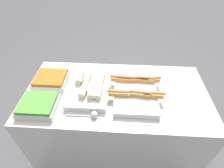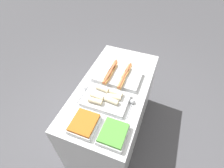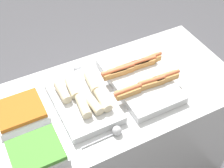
{
  "view_description": "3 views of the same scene",
  "coord_description": "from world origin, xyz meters",
  "px_view_note": "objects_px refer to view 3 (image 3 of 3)",
  "views": [
    {
      "loc": [
        0.03,
        -1.0,
        1.89
      ],
      "look_at": [
        -0.04,
        0.0,
        0.99
      ],
      "focal_mm": 28.0,
      "sensor_mm": 36.0,
      "label": 1
    },
    {
      "loc": [
        -1.23,
        -0.46,
        2.32
      ],
      "look_at": [
        -0.04,
        0.0,
        0.99
      ],
      "focal_mm": 28.0,
      "sensor_mm": 36.0,
      "label": 2
    },
    {
      "loc": [
        -0.6,
        -1.09,
        2.24
      ],
      "look_at": [
        -0.04,
        0.0,
        0.99
      ],
      "focal_mm": 50.0,
      "sensor_mm": 36.0,
      "label": 3
    }
  ],
  "objects_px": {
    "tray_hotdogs": "(139,78)",
    "serving_spoon_far": "(75,70)",
    "tray_side_front": "(36,153)",
    "tray_side_back": "(20,113)",
    "serving_spoon_near": "(115,132)",
    "tray_wraps": "(83,100)"
  },
  "relations": [
    {
      "from": "tray_side_front",
      "to": "serving_spoon_far",
      "type": "xyz_separation_m",
      "value": [
        0.39,
        0.47,
        -0.01
      ]
    },
    {
      "from": "tray_side_front",
      "to": "serving_spoon_near",
      "type": "relative_size",
      "value": 1.17
    },
    {
      "from": "tray_hotdogs",
      "to": "tray_side_front",
      "type": "distance_m",
      "value": 0.73
    },
    {
      "from": "tray_hotdogs",
      "to": "serving_spoon_near",
      "type": "bearing_deg",
      "value": -138.37
    },
    {
      "from": "tray_side_back",
      "to": "tray_side_front",
      "type": "bearing_deg",
      "value": -90.0
    },
    {
      "from": "tray_hotdogs",
      "to": "tray_side_back",
      "type": "bearing_deg",
      "value": 174.7
    },
    {
      "from": "tray_side_back",
      "to": "serving_spoon_far",
      "type": "bearing_deg",
      "value": 25.62
    },
    {
      "from": "serving_spoon_far",
      "to": "tray_side_back",
      "type": "bearing_deg",
      "value": -154.38
    },
    {
      "from": "tray_hotdogs",
      "to": "tray_side_front",
      "type": "xyz_separation_m",
      "value": [
        -0.7,
        -0.22,
        -0.0
      ]
    },
    {
      "from": "tray_wraps",
      "to": "tray_side_front",
      "type": "height_order",
      "value": "tray_wraps"
    },
    {
      "from": "tray_hotdogs",
      "to": "tray_side_front",
      "type": "bearing_deg",
      "value": -162.78
    },
    {
      "from": "serving_spoon_near",
      "to": "serving_spoon_far",
      "type": "bearing_deg",
      "value": 89.96
    },
    {
      "from": "tray_hotdogs",
      "to": "tray_wraps",
      "type": "xyz_separation_m",
      "value": [
        -0.36,
        -0.01,
        0.0
      ]
    },
    {
      "from": "tray_side_front",
      "to": "tray_side_back",
      "type": "distance_m",
      "value": 0.28
    },
    {
      "from": "tray_hotdogs",
      "to": "serving_spoon_near",
      "type": "relative_size",
      "value": 2.32
    },
    {
      "from": "tray_hotdogs",
      "to": "tray_side_back",
      "type": "height_order",
      "value": "tray_hotdogs"
    },
    {
      "from": "tray_side_front",
      "to": "tray_side_back",
      "type": "relative_size",
      "value": 1.0
    },
    {
      "from": "tray_wraps",
      "to": "serving_spoon_near",
      "type": "height_order",
      "value": "tray_wraps"
    },
    {
      "from": "tray_side_back",
      "to": "serving_spoon_near",
      "type": "distance_m",
      "value": 0.52
    },
    {
      "from": "tray_side_front",
      "to": "serving_spoon_near",
      "type": "distance_m",
      "value": 0.4
    },
    {
      "from": "tray_hotdogs",
      "to": "serving_spoon_far",
      "type": "distance_m",
      "value": 0.39
    },
    {
      "from": "tray_wraps",
      "to": "serving_spoon_near",
      "type": "bearing_deg",
      "value": -77.3
    }
  ]
}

